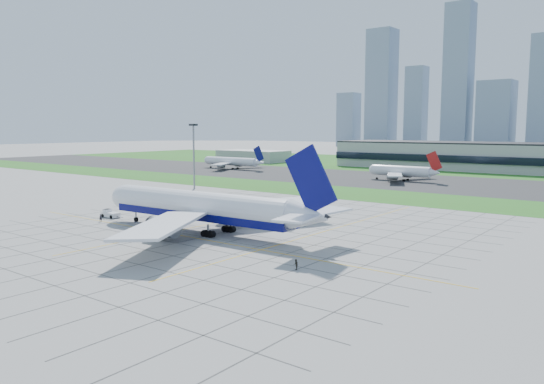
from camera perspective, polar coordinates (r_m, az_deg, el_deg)
The scene contains 13 objects.
ground at distance 118.80m, azimuth -7.40°, elevation -4.81°, with size 1400.00×1400.00×0.00m, color gray.
grass_median at distance 192.28m, azimuth 11.93°, elevation -0.40°, with size 700.00×35.00×0.04m, color #2C641C.
asphalt_taxiway at distance 242.73m, azimuth 17.59°, elevation 0.92°, with size 700.00×75.00×0.04m, color #383838.
grass_far at distance 347.79m, azimuth 23.86°, elevation 2.37°, with size 700.00×145.00×0.04m, color #2C641C.
apron_markings at distance 126.43m, azimuth -3.70°, elevation -4.05°, with size 120.00×130.00×0.03m.
service_block at distance 380.12m, azimuth -2.06°, elevation 3.90°, with size 50.00×25.00×8.00m, color #B7B7B2.
light_mast at distance 211.98m, azimuth -8.43°, elevation 4.72°, with size 2.50×2.50×25.60m.
airliner at distance 123.44m, azimuth -7.55°, elevation -1.68°, with size 66.42×67.23×20.90m.
pushback_tug at distance 149.54m, azimuth -17.04°, elevation -2.26°, with size 7.81×2.91×2.16m.
crew_near at distance 143.49m, azimuth -17.94°, elevation -2.67°, with size 0.71×0.47×1.95m, color black.
crew_far at distance 90.88m, azimuth 2.58°, elevation -7.81°, with size 0.91×0.71×1.88m, color black.
distant_jet_0 at distance 311.23m, azimuth -4.34°, elevation 3.30°, with size 43.18×42.66×14.08m.
distant_jet_1 at distance 248.05m, azimuth 13.85°, elevation 2.20°, with size 32.47×42.66×14.08m.
Camera 1 is at (82.53, -82.00, 24.06)m, focal length 35.00 mm.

